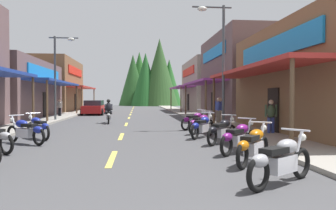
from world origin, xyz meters
name	(u,v)px	position (x,y,z in m)	size (l,w,h in m)	color
ground	(129,118)	(0.00, 25.83, -0.05)	(9.37, 81.66, 0.10)	#424244
sidewalk_left	(58,117)	(-5.77, 25.83, 0.06)	(2.17, 81.66, 0.12)	gray
sidewalk_right	(198,117)	(5.77, 25.83, 0.06)	(2.17, 81.66, 0.12)	gray
centerline_dashes	(130,115)	(0.00, 30.30, 0.01)	(0.16, 59.34, 0.01)	#E0C64C
storefront_left_middle	(0,89)	(-10.35, 26.04, 2.34)	(8.87, 12.03, 4.67)	brown
storefront_left_far	(40,86)	(-10.97, 39.08, 3.12)	(10.10, 11.37, 6.24)	brown
storefront_right_middle	(264,77)	(11.12, 24.69, 3.36)	(10.39, 10.49, 6.73)	brown
storefront_right_far	(224,86)	(11.23, 37.67, 3.07)	(10.61, 11.72, 6.14)	gray
streetlamp_left	(59,66)	(-4.78, 22.26, 3.91)	(2.02, 0.30, 5.98)	#474C51
streetlamp_right	(218,49)	(4.80, 15.08, 4.12)	(2.02, 0.30, 6.37)	#474C51
motorcycle_parked_right_0	(281,160)	(3.39, 4.70, 0.49)	(1.82, 1.30, 1.04)	black
motorcycle_parked_right_1	(253,145)	(3.56, 6.61, 0.49)	(1.45, 1.71, 1.04)	black
motorcycle_parked_right_2	(239,137)	(3.69, 8.19, 0.49)	(1.59, 1.57, 1.04)	black
motorcycle_parked_right_3	(222,130)	(3.72, 10.18, 0.49)	(1.52, 1.64, 1.04)	black
motorcycle_parked_right_4	(203,126)	(3.37, 11.96, 0.49)	(1.34, 1.79, 1.04)	black
motorcycle_parked_right_5	(201,123)	(3.62, 13.49, 0.49)	(1.50, 1.66, 1.04)	black
motorcycle_parked_right_6	(195,120)	(3.66, 15.39, 0.49)	(1.73, 1.42, 1.04)	black
motorcycle_parked_left_3	(26,130)	(-3.28, 10.77, 0.49)	(1.78, 1.36, 1.04)	black
motorcycle_parked_left_4	(38,127)	(-3.29, 12.23, 0.49)	(1.41, 1.74, 1.04)	black
rider_cruising_lead	(109,113)	(-1.18, 20.01, 0.66)	(0.61, 2.14, 1.57)	black
pedestrian_by_shop	(271,115)	(6.51, 12.45, 0.90)	(0.57, 0.28, 1.57)	#333F8C
pedestrian_browsing	(219,109)	(5.70, 18.46, 0.97)	(0.41, 0.50, 1.67)	#726659
pedestrian_waiting	(221,109)	(6.18, 19.61, 0.93)	(0.43, 0.46, 1.61)	#B2A599
pedestrian_strolling	(60,107)	(-5.85, 26.82, 0.90)	(0.49, 0.42, 1.57)	black
parked_car_curbside	(94,108)	(-3.49, 30.70, 0.69)	(2.13, 4.33, 1.40)	#B21919
treeline_backdrop	(153,78)	(3.96, 67.31, 5.75)	(13.23, 13.61, 13.58)	#295B23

